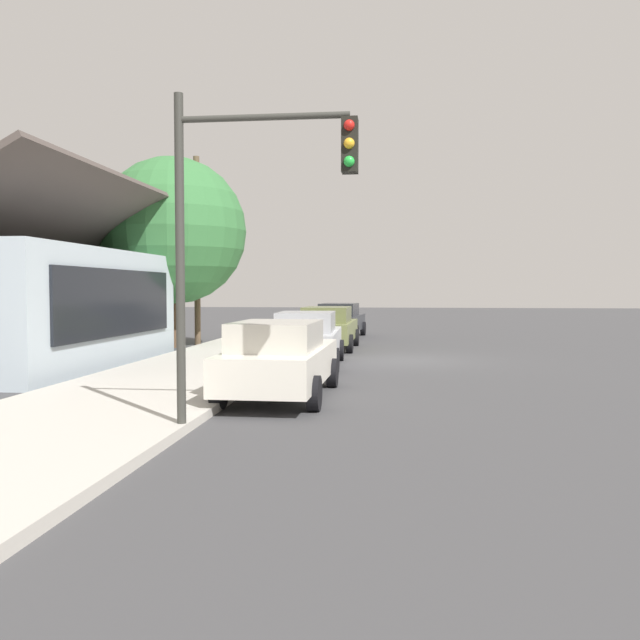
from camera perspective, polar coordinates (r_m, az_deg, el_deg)
ground_plane at (r=20.98m, az=7.40°, el=-3.46°), size 120.00×120.00×0.00m
sidewalk_curb at (r=21.63m, az=-7.63°, el=-3.06°), size 60.00×4.20×0.16m
car_ivory at (r=13.54m, az=-3.48°, el=-3.34°), size 4.87×2.08×1.59m
car_silver at (r=19.08m, az=-1.09°, el=-1.59°), size 4.71×2.09×1.59m
car_olive at (r=24.49m, az=0.71°, el=-0.64°), size 4.92×2.10×1.59m
car_charcoal at (r=30.46m, az=1.76°, el=0.01°), size 4.97×2.22×1.59m
shade_tree at (r=25.88m, az=-12.63°, el=7.51°), size 5.57×5.57×7.24m
traffic_light_main at (r=10.11m, az=-6.29°, el=9.81°), size 0.37×2.79×5.20m
utility_pole_wooden at (r=26.84m, az=-10.60°, el=6.25°), size 1.80×0.24×7.50m
fire_hydrant_red at (r=19.33m, az=-5.06°, el=-2.49°), size 0.22×0.22×0.71m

